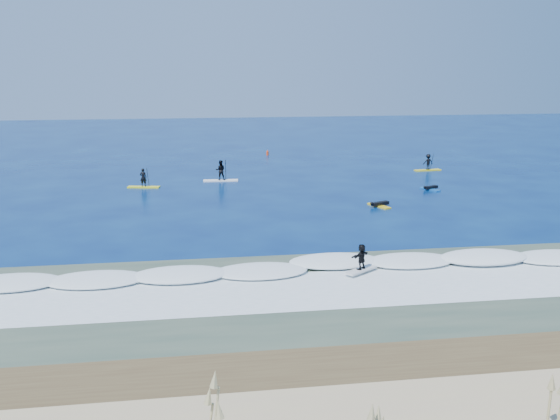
{
  "coord_description": "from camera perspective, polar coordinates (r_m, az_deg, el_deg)",
  "views": [
    {
      "loc": [
        -6.35,
        -39.9,
        10.37
      ],
      "look_at": [
        -0.39,
        0.69,
        0.6
      ],
      "focal_mm": 40.0,
      "sensor_mm": 36.0,
      "label": 1
    }
  ],
  "objects": [
    {
      "name": "breaking_wave",
      "position": [
        32.28,
        3.46,
        -5.37
      ],
      "size": [
        40.0,
        6.0,
        0.3
      ],
      "primitive_type": "cube",
      "color": "white",
      "rests_on": "ground"
    },
    {
      "name": "prone_paddler_far",
      "position": [
        53.35,
        13.58,
        1.96
      ],
      "size": [
        1.45,
        1.94,
        0.4
      ],
      "rotation": [
        0.0,
        0.0,
        1.99
      ],
      "color": "#165AA9",
      "rests_on": "ground"
    },
    {
      "name": "wave_surfer",
      "position": [
        31.47,
        7.45,
        -4.43
      ],
      "size": [
        1.89,
        1.55,
        1.4
      ],
      "rotation": [
        0.0,
        0.0,
        0.61
      ],
      "color": "silver",
      "rests_on": "breaking_wave"
    },
    {
      "name": "marker_buoy",
      "position": [
        71.2,
        -1.15,
        5.25
      ],
      "size": [
        0.28,
        0.28,
        0.67
      ],
      "rotation": [
        0.0,
        0.0,
        -0.3
      ],
      "color": "red",
      "rests_on": "ground"
    },
    {
      "name": "sup_paddler_right",
      "position": [
        62.73,
        13.38,
        4.19
      ],
      "size": [
        2.71,
        0.96,
        1.86
      ],
      "rotation": [
        0.0,
        0.0,
        0.11
      ],
      "color": "yellow",
      "rests_on": "ground"
    },
    {
      "name": "sup_paddler_center",
      "position": [
        55.83,
        -5.46,
        3.47
      ],
      "size": [
        3.11,
        0.92,
        2.16
      ],
      "rotation": [
        0.0,
        0.0,
        -0.05
      ],
      "color": "white",
      "rests_on": "ground"
    },
    {
      "name": "wet_sand_strip",
      "position": [
        22.05,
        9.74,
        -14.86
      ],
      "size": [
        90.0,
        5.0,
        0.08
      ],
      "primitive_type": "cube",
      "color": "#4A3922",
      "rests_on": "ground"
    },
    {
      "name": "ground",
      "position": [
        41.71,
        0.67,
        -1.0
      ],
      "size": [
        160.0,
        160.0,
        0.0
      ],
      "primitive_type": "plane",
      "color": "#04184D",
      "rests_on": "ground"
    },
    {
      "name": "sup_paddler_left",
      "position": [
        53.93,
        -12.38,
        2.63
      ],
      "size": [
        2.78,
        1.18,
        1.89
      ],
      "rotation": [
        0.0,
        0.0,
        -0.19
      ],
      "color": "yellow",
      "rests_on": "ground"
    },
    {
      "name": "shallow_water",
      "position": [
        28.61,
        5.1,
        -7.9
      ],
      "size": [
        90.0,
        13.0,
        0.01
      ],
      "primitive_type": "cube",
      "color": "#344737",
      "rests_on": "ground"
    },
    {
      "name": "whitewater",
      "position": [
        29.52,
        4.65,
        -7.21
      ],
      "size": [
        34.0,
        5.0,
        0.02
      ],
      "primitive_type": "cube",
      "color": "silver",
      "rests_on": "ground"
    },
    {
      "name": "prone_paddler_near",
      "position": [
        46.4,
        9.06,
        0.5
      ],
      "size": [
        1.6,
        2.13,
        0.44
      ],
      "rotation": [
        0.0,
        0.0,
        1.98
      ],
      "color": "yellow",
      "rests_on": "ground"
    },
    {
      "name": "dune_grass",
      "position": [
        16.71,
        16.08,
        -17.82
      ],
      "size": [
        40.0,
        4.0,
        1.7
      ],
      "primitive_type": null,
      "color": "tan",
      "rests_on": "dune"
    }
  ]
}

